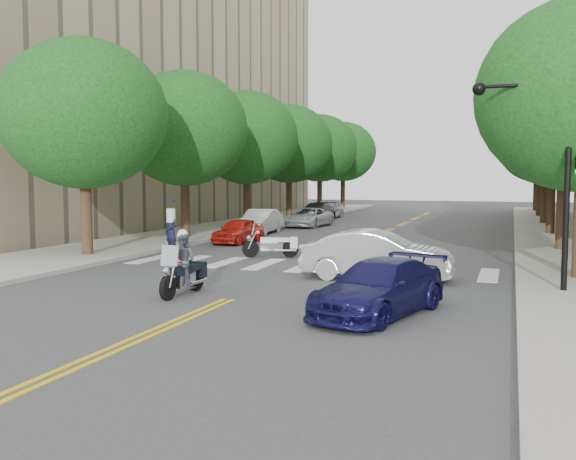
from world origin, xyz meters
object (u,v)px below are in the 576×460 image
at_px(motorcycle_police, 184,265).
at_px(sedan_blue, 379,288).
at_px(motorcycle_parked, 275,245).
at_px(officer_standing, 171,232).
at_px(convertible, 377,255).

distance_m(motorcycle_police, sedan_blue, 5.52).
bearing_deg(motorcycle_parked, motorcycle_police, 163.09).
height_order(officer_standing, sedan_blue, officer_standing).
bearing_deg(convertible, sedan_blue, -168.93).
bearing_deg(motorcycle_police, motorcycle_parked, -86.46).
xyz_separation_m(motorcycle_police, convertible, (4.40, 4.21, -0.03)).
relative_size(officer_standing, sedan_blue, 0.41).
relative_size(motorcycle_police, sedan_blue, 0.50).
bearing_deg(sedan_blue, officer_standing, 156.29).
bearing_deg(officer_standing, motorcycle_police, -34.70).
relative_size(motorcycle_parked, convertible, 0.46).
relative_size(convertible, sedan_blue, 1.06).
relative_size(motorcycle_parked, sedan_blue, 0.49).
bearing_deg(motorcycle_parked, convertible, -149.93).
height_order(motorcycle_parked, sedan_blue, motorcycle_parked).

